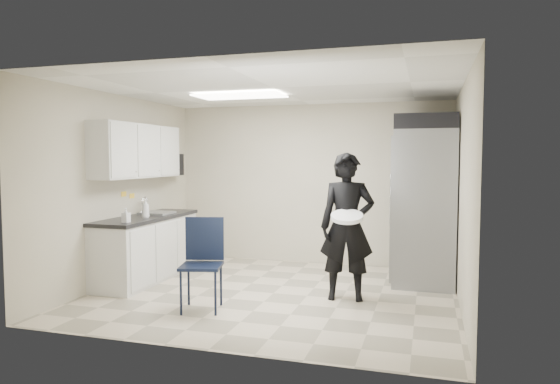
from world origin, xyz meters
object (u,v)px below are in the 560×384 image
(lower_counter, at_px, (147,249))
(man_tuxedo, at_px, (347,226))
(commercial_fridge, at_px, (425,206))
(folding_chair, at_px, (201,266))

(lower_counter, distance_m, man_tuxedo, 2.93)
(commercial_fridge, bearing_deg, lower_counter, -164.12)
(folding_chair, bearing_deg, commercial_fridge, 28.01)
(lower_counter, xyz_separation_m, folding_chair, (1.38, -1.11, 0.08))
(lower_counter, distance_m, commercial_fridge, 3.98)
(commercial_fridge, xyz_separation_m, man_tuxedo, (-0.89, -1.27, -0.15))
(commercial_fridge, bearing_deg, folding_chair, -137.75)
(lower_counter, height_order, man_tuxedo, man_tuxedo)
(commercial_fridge, xyz_separation_m, folding_chair, (-2.40, -2.18, -0.54))
(folding_chair, bearing_deg, man_tuxedo, 17.01)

